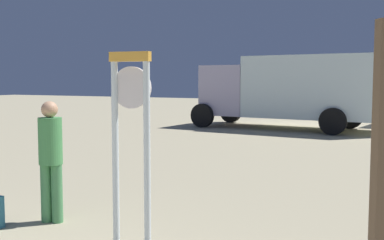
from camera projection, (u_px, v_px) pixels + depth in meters
standing_clock at (131, 129)px, 4.97m from camera, size 0.45×0.14×2.12m
person_near_clock at (51, 155)px, 6.08m from camera, size 0.30×0.30×1.56m
box_truck_near at (295, 88)px, 17.51m from camera, size 7.07×3.17×2.66m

